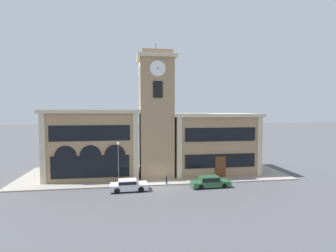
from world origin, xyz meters
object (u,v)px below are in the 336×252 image
parked_car_near (128,185)px  parked_car_mid (210,181)px  street_lamp (118,157)px  bollard (167,180)px

parked_car_near → parked_car_mid: 9.94m
parked_car_near → street_lamp: street_lamp is taller
parked_car_near → parked_car_mid: parked_car_mid is taller
street_lamp → parked_car_near: bearing=-57.5°
bollard → parked_car_near: bearing=-160.8°
bollard → street_lamp: bearing=177.9°
parked_car_mid → street_lamp: (-11.14, 1.88, 3.02)m
bollard → parked_car_mid: bearing=-17.8°
parked_car_mid → street_lamp: street_lamp is taller
street_lamp → bollard: (5.97, -0.22, -3.07)m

